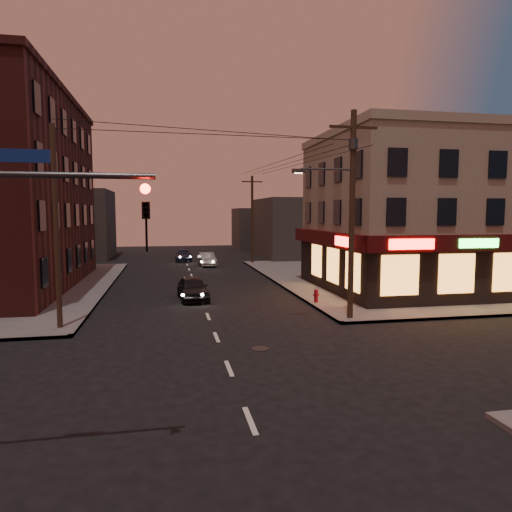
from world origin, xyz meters
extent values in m
plane|color=black|center=(0.00, 0.00, 0.00)|extent=(120.00, 120.00, 0.00)
cube|color=#514F4C|center=(18.00, 19.00, 0.07)|extent=(24.00, 28.00, 0.15)
cube|color=tan|center=(16.00, 13.50, 5.15)|extent=(15.00, 12.00, 10.00)
cube|color=tan|center=(16.00, 13.50, 10.40)|extent=(15.20, 12.20, 0.50)
cube|color=black|center=(16.00, 7.55, 1.85)|extent=(15.12, 0.25, 3.40)
cube|color=black|center=(8.55, 13.50, 1.85)|extent=(0.25, 12.12, 3.40)
cube|color=#3D090B|center=(16.00, 7.25, 3.65)|extent=(15.60, 0.50, 0.90)
cube|color=#3D090B|center=(8.25, 13.50, 3.65)|extent=(0.50, 12.60, 0.90)
cube|color=#FF140C|center=(10.70, 6.98, 3.65)|extent=(2.60, 0.06, 0.55)
cube|color=#26FF3F|center=(14.70, 6.98, 3.65)|extent=(2.40, 0.06, 0.50)
cube|color=#FF140C|center=(7.98, 9.70, 3.65)|extent=(0.06, 2.60, 0.55)
cube|color=orange|center=(15.40, 7.40, 1.95)|extent=(12.40, 0.08, 2.20)
cube|color=orange|center=(8.40, 12.50, 1.95)|extent=(0.08, 8.40, 2.20)
cube|color=#3F3D3A|center=(14.00, 38.00, 3.50)|extent=(10.00, 12.00, 7.00)
cube|color=#3F3D3A|center=(-13.00, 42.00, 4.00)|extent=(9.00, 10.00, 8.00)
cube|color=#3F3D3A|center=(12.00, 52.00, 3.00)|extent=(8.00, 8.00, 6.00)
cylinder|color=#382619|center=(6.80, 5.80, 5.15)|extent=(0.28, 0.28, 10.00)
cube|color=#382619|center=(6.80, 5.80, 9.35)|extent=(2.40, 0.12, 0.12)
cylinder|color=#333538|center=(6.80, 5.80, 8.55)|extent=(0.44, 0.44, 0.50)
cylinder|color=#333538|center=(5.50, 5.80, 7.35)|extent=(2.60, 0.10, 0.10)
cube|color=#333538|center=(4.10, 5.80, 7.25)|extent=(0.60, 0.25, 0.18)
cube|color=#FFD88C|center=(4.10, 5.80, 7.15)|extent=(0.35, 0.15, 0.04)
cylinder|color=#382619|center=(6.80, 32.00, 4.65)|extent=(0.26, 0.26, 9.00)
cylinder|color=#382619|center=(-6.80, 6.50, 4.65)|extent=(0.24, 0.24, 9.00)
cylinder|color=#333538|center=(-4.40, -5.60, 6.00)|extent=(4.40, 0.12, 0.12)
imported|color=black|center=(-2.40, -5.60, 5.50)|extent=(0.16, 0.20, 1.00)
sphere|color=#FF0C05|center=(-2.40, -5.72, 5.75)|extent=(0.20, 0.20, 0.20)
cube|color=navy|center=(-4.60, -5.60, 6.35)|extent=(0.90, 0.05, 0.25)
imported|color=black|center=(-0.50, 12.84, 0.71)|extent=(1.96, 4.30, 1.43)
imported|color=slate|center=(1.90, 30.59, 0.68)|extent=(1.70, 4.18, 1.35)
imported|color=black|center=(-0.19, 36.17, 0.64)|extent=(1.97, 4.49, 1.28)
cylinder|color=maroon|center=(6.40, 9.82, 0.46)|extent=(0.25, 0.25, 0.63)
sphere|color=maroon|center=(6.40, 9.82, 0.81)|extent=(0.25, 0.25, 0.25)
cylinder|color=maroon|center=(6.40, 9.82, 0.59)|extent=(0.34, 0.16, 0.13)
cylinder|color=maroon|center=(6.40, 9.82, 0.59)|extent=(0.16, 0.34, 0.13)
camera|label=1|loc=(-2.00, -15.00, 5.27)|focal=32.00mm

